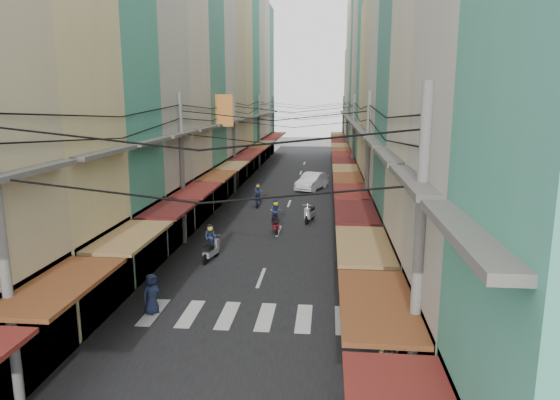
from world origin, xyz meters
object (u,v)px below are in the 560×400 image
Objects in this scene: white_car at (312,190)px; traffic_sign at (381,227)px; bicycle at (408,258)px; market_umbrella at (422,246)px.

traffic_sign reaches higher than white_car.
bicycle is at bearing -54.34° from white_car.
bicycle is at bearing 60.34° from traffic_sign.
white_car is at bearing 102.53° from market_umbrella.
bicycle is 0.47× the size of traffic_sign.
traffic_sign is (-1.49, 1.54, 0.34)m from market_umbrella.
bicycle is (5.44, -18.65, 0.00)m from white_car.
traffic_sign is (3.68, -21.75, 2.37)m from white_car.
traffic_sign reaches higher than market_umbrella.
market_umbrella is 2.17m from traffic_sign.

